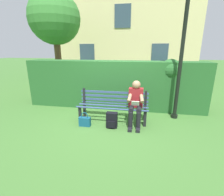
# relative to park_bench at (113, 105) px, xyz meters

# --- Properties ---
(ground) EXTENTS (60.00, 60.00, 0.00)m
(ground) POSITION_rel_park_bench_xyz_m (0.00, 0.09, -0.46)
(ground) COLOR #3D6B2D
(park_bench) EXTENTS (1.97, 0.53, 0.88)m
(park_bench) POSITION_rel_park_bench_xyz_m (0.00, 0.00, 0.00)
(park_bench) COLOR black
(park_bench) RESTS_ON ground
(person_seated) EXTENTS (0.44, 0.73, 1.20)m
(person_seated) POSITION_rel_park_bench_xyz_m (-0.63, 0.19, 0.18)
(person_seated) COLOR maroon
(person_seated) RESTS_ON ground
(hedge_backdrop) EXTENTS (6.02, 0.81, 1.70)m
(hedge_backdrop) POSITION_rel_park_bench_xyz_m (0.13, -1.13, 0.38)
(hedge_backdrop) COLOR #265B28
(hedge_backdrop) RESTS_ON ground
(tree) EXTENTS (2.30, 2.20, 4.34)m
(tree) POSITION_rel_park_bench_xyz_m (3.12, -2.84, 2.71)
(tree) COLOR brown
(tree) RESTS_ON ground
(building_facade) EXTENTS (8.44, 3.30, 5.98)m
(building_facade) POSITION_rel_park_bench_xyz_m (0.40, -7.06, 2.53)
(building_facade) COLOR beige
(building_facade) RESTS_ON ground
(backpack) EXTENTS (0.28, 0.24, 0.42)m
(backpack) POSITION_rel_park_bench_xyz_m (-0.05, 0.49, -0.26)
(backpack) COLOR black
(backpack) RESTS_ON ground
(handbag) EXTENTS (0.30, 0.13, 0.39)m
(handbag) POSITION_rel_park_bench_xyz_m (0.68, 0.54, -0.33)
(handbag) COLOR navy
(handbag) RESTS_ON ground
(lamp_post) EXTENTS (0.32, 0.32, 3.63)m
(lamp_post) POSITION_rel_park_bench_xyz_m (-1.79, -0.47, 1.93)
(lamp_post) COLOR black
(lamp_post) RESTS_ON ground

